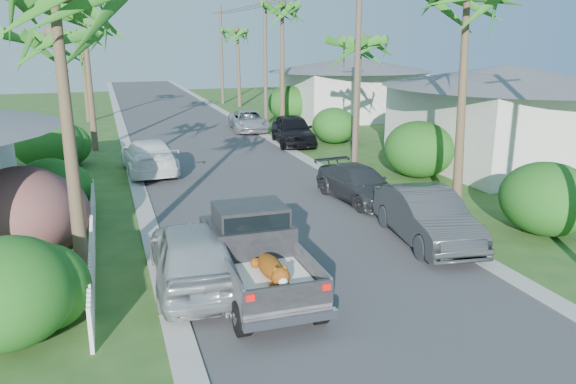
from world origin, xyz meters
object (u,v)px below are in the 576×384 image
object	(u,v)px
parked_car_ln	(192,254)
palm_l_b	(56,34)
parked_car_rn	(426,217)
parked_car_rd	(248,121)
utility_pole_d	(222,54)
palm_r_c	(282,5)
palm_r_d	(238,30)
palm_l_c	(82,1)
house_right_far	(350,90)
palm_r_b	(359,40)
utility_pole_b	(357,71)
parked_car_rf	(293,130)
parked_car_rm	(359,184)
parked_car_lf	(149,157)
utility_pole_c	(265,60)
pickup_truck	(254,249)
house_right_near	(503,120)
palm_l_d	(81,33)

from	to	relation	value
parked_car_ln	palm_l_b	xyz separation A→B (m)	(-3.20, 9.43, 5.31)
parked_car_rn	parked_car_rd	bearing A→B (deg)	96.55
parked_car_rd	utility_pole_d	world-z (taller)	utility_pole_d
palm_r_c	palm_r_d	xyz separation A→B (m)	(0.30, 14.00, -1.37)
parked_car_ln	palm_r_d	xyz separation A→B (m)	(10.10, 37.43, 5.90)
parked_car_ln	palm_l_c	bearing A→B (deg)	-80.45
house_right_far	palm_r_b	bearing A→B (deg)	-113.11
palm_l_b	utility_pole_b	xyz separation A→B (m)	(12.40, 1.00, -1.55)
parked_car_rf	palm_r_b	xyz separation A→B (m)	(1.60, -5.27, 5.09)
parked_car_rm	palm_r_c	world-z (taller)	palm_r_c
palm_r_c	house_right_far	xyz separation A→B (m)	(6.80, 4.00, -5.99)
parked_car_lf	palm_r_d	world-z (taller)	palm_r_d
parked_car_ln	house_right_far	size ratio (longest dim) A/B	0.54
utility_pole_c	utility_pole_d	xyz separation A→B (m)	(0.00, 15.00, 0.00)
palm_l_b	palm_r_c	size ratio (longest dim) A/B	0.79
parked_car_rf	palm_r_c	xyz separation A→B (m)	(1.20, 5.73, 7.25)
parked_car_rd	house_right_far	bearing A→B (deg)	28.71
pickup_truck	parked_car_rn	world-z (taller)	pickup_truck
palm_l_b	utility_pole_b	bearing A→B (deg)	4.61
utility_pole_b	utility_pole_c	distance (m)	15.00
parked_car_rf	utility_pole_b	distance (m)	8.19
parked_car_rf	parked_car_ln	distance (m)	19.68
parked_car_rf	utility_pole_d	distance (m)	23.05
utility_pole_c	house_right_near	bearing A→B (deg)	-65.18
utility_pole_d	utility_pole_b	bearing A→B (deg)	-90.00
parked_car_rd	palm_r_b	distance (m)	12.48
parked_car_rd	parked_car_lf	distance (m)	12.85
palm_l_c	palm_l_d	bearing A→B (deg)	92.39
parked_car_ln	palm_l_d	bearing A→B (deg)	-82.22
palm_r_d	utility_pole_c	distance (m)	12.22
pickup_truck	palm_l_d	bearing A→B (deg)	97.70
palm_l_d	utility_pole_c	distance (m)	13.63
palm_r_b	utility_pole_d	distance (m)	28.05
parked_car_rm	utility_pole_d	size ratio (longest dim) A/B	0.50
parked_car_rm	palm_r_b	size ratio (longest dim) A/B	0.62
palm_r_d	parked_car_rf	bearing A→B (deg)	-94.35
parked_car_rf	utility_pole_c	xyz separation A→B (m)	(0.60, 7.73, 3.74)
palm_l_b	palm_r_b	world-z (taller)	palm_l_b
parked_car_rn	parked_car_rf	size ratio (longest dim) A/B	0.97
parked_car_rf	house_right_near	world-z (taller)	house_right_near
parked_car_rf	parked_car_rm	bearing A→B (deg)	-88.83
palm_r_d	house_right_far	size ratio (longest dim) A/B	0.89
utility_pole_b	pickup_truck	bearing A→B (deg)	-125.29
parked_car_rn	palm_r_c	distance (m)	23.79
palm_l_b	house_right_near	world-z (taller)	palm_l_b
pickup_truck	parked_car_rn	distance (m)	5.97
parked_car_rf	parked_car_ln	size ratio (longest dim) A/B	1.03
palm_r_b	palm_r_d	distance (m)	25.01
palm_l_d	palm_r_d	distance (m)	14.32
palm_l_d	house_right_far	xyz separation A→B (m)	(19.50, -4.00, -4.32)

